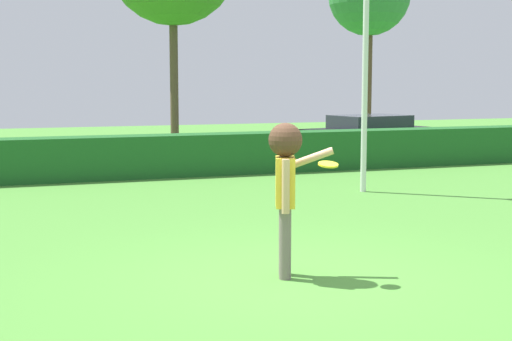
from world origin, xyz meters
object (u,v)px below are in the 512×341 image
Objects in this scene: person at (286,175)px; lamppost at (366,41)px; parked_car_black at (370,133)px; frisbee at (328,164)px.

lamppost is at bearing 54.61° from person.
parked_car_black is at bearing 60.57° from lamppost.
person reaches higher than parked_car_black.
lamppost reaches higher than person.
person is 7.88× the size of frisbee.
parked_car_black is at bearing 57.70° from person.
person is 0.41× the size of parked_car_black.
lamppost is (4.08, 5.74, 1.89)m from person.
frisbee is 0.04× the size of lamppost.
person is at bearing -125.39° from lamppost.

